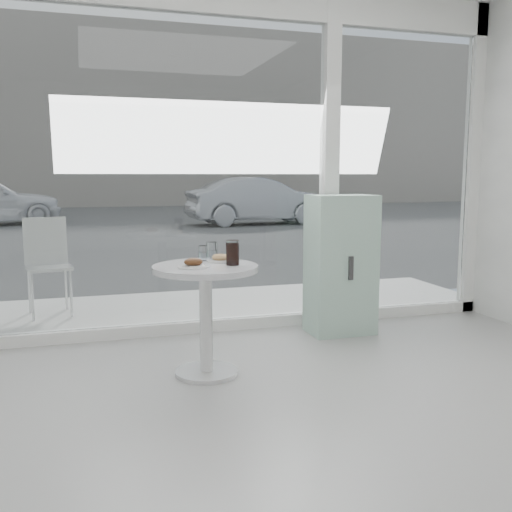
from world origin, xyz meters
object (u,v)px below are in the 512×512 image
object	(u,v)px
patio_chair	(48,260)
plate_fritter	(194,264)
car_silver	(259,201)
main_table	(206,297)
plate_donut	(220,259)
water_tumbler_b	(212,252)
mint_cabinet	(341,265)
cola_glass	(233,253)
water_tumbler_a	(203,254)

from	to	relation	value
patio_chair	plate_fritter	size ratio (longest dim) A/B	4.46
car_silver	plate_fritter	world-z (taller)	car_silver
main_table	plate_donut	size ratio (longest dim) A/B	3.97
main_table	water_tumbler_b	xyz separation A→B (m)	(0.10, 0.23, 0.28)
mint_cabinet	main_table	bearing A→B (deg)	-152.55
plate_donut	car_silver	bearing A→B (deg)	71.50
plate_donut	cola_glass	bearing A→B (deg)	-75.16
patio_chair	car_silver	xyz separation A→B (m)	(5.13, 9.70, 0.08)
plate_fritter	water_tumbler_b	distance (m)	0.36
mint_cabinet	cola_glass	size ratio (longest dim) A/B	7.09
car_silver	plate_fritter	bearing A→B (deg)	158.09
patio_chair	plate_fritter	world-z (taller)	patio_chair
mint_cabinet	cola_glass	world-z (taller)	mint_cabinet
mint_cabinet	car_silver	world-z (taller)	car_silver
plate_fritter	plate_donut	size ratio (longest dim) A/B	1.07
mint_cabinet	car_silver	bearing A→B (deg)	75.99
plate_fritter	cola_glass	world-z (taller)	cola_glass
water_tumbler_b	car_silver	bearing A→B (deg)	71.19
car_silver	cola_glass	bearing A→B (deg)	159.24
water_tumbler_a	car_silver	bearing A→B (deg)	70.90
plate_fritter	water_tumbler_a	bearing A→B (deg)	67.79
main_table	car_silver	bearing A→B (deg)	71.11
patio_chair	plate_donut	bearing A→B (deg)	-64.80
water_tumbler_b	cola_glass	xyz separation A→B (m)	(0.08, -0.27, 0.02)
mint_cabinet	plate_fritter	bearing A→B (deg)	-151.79
main_table	plate_donut	bearing A→B (deg)	45.84
plate_fritter	water_tumbler_b	world-z (taller)	water_tumbler_b
car_silver	main_table	bearing A→B (deg)	158.38
water_tumbler_a	cola_glass	xyz separation A→B (m)	(0.15, -0.27, 0.04)
patio_chair	plate_donut	xyz separation A→B (m)	(1.26, -1.86, 0.21)
mint_cabinet	cola_glass	xyz separation A→B (m)	(-1.17, -0.75, 0.25)
mint_cabinet	plate_donut	world-z (taller)	mint_cabinet
plate_donut	water_tumbler_a	size ratio (longest dim) A/B	1.82
mint_cabinet	water_tumbler_b	size ratio (longest dim) A/B	9.22
car_silver	water_tumbler_a	distance (m)	12.13
mint_cabinet	water_tumbler_a	bearing A→B (deg)	-160.50
main_table	mint_cabinet	size ratio (longest dim) A/B	0.64
car_silver	water_tumbler_b	bearing A→B (deg)	158.47
mint_cabinet	plate_fritter	xyz separation A→B (m)	(-1.45, -0.79, 0.19)
main_table	mint_cabinet	bearing A→B (deg)	27.88
main_table	plate_fritter	bearing A→B (deg)	-141.43
water_tumbler_b	main_table	bearing A→B (deg)	-113.04
patio_chair	cola_glass	xyz separation A→B (m)	(1.31, -2.03, 0.28)
patio_chair	water_tumbler_b	world-z (taller)	patio_chair
main_table	mint_cabinet	distance (m)	1.53
patio_chair	water_tumbler_b	distance (m)	2.16
plate_donut	water_tumbler_b	bearing A→B (deg)	113.05
plate_fritter	water_tumbler_b	xyz separation A→B (m)	(0.19, 0.30, 0.03)
car_silver	water_tumbler_b	xyz separation A→B (m)	(-3.91, -11.47, 0.17)
main_table	plate_fritter	size ratio (longest dim) A/B	3.70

